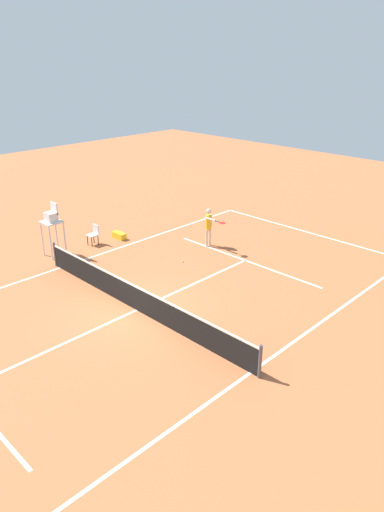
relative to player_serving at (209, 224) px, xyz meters
name	(u,v)px	position (x,y,z in m)	size (l,w,h in m)	color
ground_plane	(137,310)	(-2.26, 6.20, -1.09)	(60.00, 60.00, 0.00)	#B76038
court_lines	(137,310)	(-2.26, 6.20, -1.08)	(10.26, 22.25, 0.01)	white
tennis_net	(136,298)	(-2.26, 6.20, -0.59)	(10.86, 0.10, 1.07)	#4C4C51
player_serving	(209,224)	(0.00, 0.00, 0.00)	(1.31, 0.56, 1.81)	beige
tennis_ball	(183,261)	(-0.45, 2.16, -1.05)	(0.07, 0.07, 0.07)	#CCE033
umpire_chair	(52,221)	(4.15, 5.61, 0.52)	(0.80, 0.80, 2.41)	silver
courtside_chair_mid	(94,234)	(4.02, 3.64, -0.55)	(0.44, 0.46, 0.95)	#262626
equipment_bag	(119,235)	(3.80, 2.34, -0.94)	(0.76, 0.32, 0.30)	yellow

